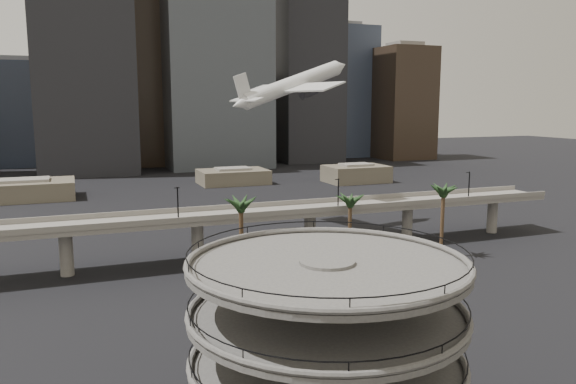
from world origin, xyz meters
name	(u,v)px	position (x,y,z in m)	size (l,w,h in m)	color
parking_ramp	(326,338)	(-13.00, -4.00, 9.84)	(22.20, 22.20, 17.35)	#504E4B
overpass	(256,218)	(0.00, 55.00, 7.34)	(130.00, 9.30, 14.70)	gray
palm_trees	(349,201)	(14.02, 44.65, 11.43)	(42.40, 10.40, 14.00)	#4D3421
low_buildings	(196,181)	(6.89, 142.30, 2.86)	(135.00, 27.50, 6.80)	brown
skyline	(177,69)	(15.11, 217.08, 43.79)	(269.00, 86.00, 119.77)	gray
airborne_jet	(293,85)	(14.35, 72.72, 32.35)	(31.62, 28.83, 12.66)	silver
car_a	(281,333)	(-8.63, 18.08, 0.78)	(1.85, 4.59, 1.56)	red
car_b	(437,288)	(19.26, 25.60, 0.74)	(1.57, 4.49, 1.48)	black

